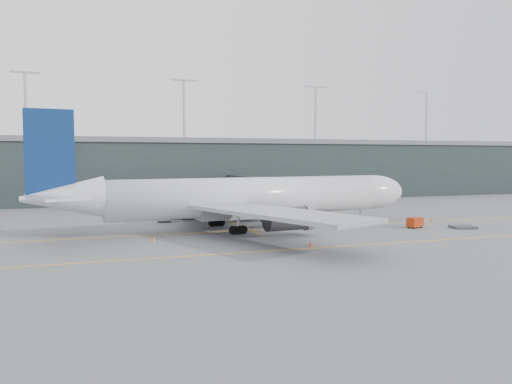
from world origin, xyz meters
name	(u,v)px	position (x,y,z in m)	size (l,w,h in m)	color
ground	(211,228)	(0.00, 0.00, 0.00)	(320.00, 320.00, 0.00)	#55555A
taxiline_a	(217,232)	(0.00, -4.00, 0.01)	(160.00, 0.25, 0.02)	#EFA316
taxiline_b	(252,252)	(0.00, -20.00, 0.01)	(160.00, 0.25, 0.02)	#EFA316
taxiline_lead_main	(212,213)	(5.00, 20.00, 0.01)	(0.25, 60.00, 0.02)	#EFA316
terminal	(158,169)	(0.00, 58.00, 7.62)	(240.00, 36.00, 29.00)	#1E2928
main_aircraft	(247,197)	(5.01, -2.31, 4.70)	(59.74, 55.86, 16.74)	silver
jet_bridge	(279,185)	(20.04, 23.04, 4.89)	(10.80, 44.64, 6.54)	#2A2B2F
gse_cart	(415,222)	(29.33, -9.64, 0.88)	(2.67, 2.12, 1.59)	#9D280B
baggage_dolly	(463,227)	(35.99, -12.25, 0.21)	(3.43, 2.74, 0.34)	#37373C
uld_a	(164,216)	(-5.68, 9.09, 1.04)	(2.23, 1.81, 1.99)	#36353A
uld_b	(174,214)	(-3.48, 12.45, 0.88)	(2.07, 1.77, 1.68)	#36353A
uld_c	(188,213)	(-1.23, 11.33, 1.06)	(2.54, 2.21, 2.01)	#36353A
cone_nose	(431,220)	(36.34, -4.43, 0.32)	(0.40, 0.40, 0.64)	#DC530C
cone_wing_stbd	(311,244)	(7.80, -18.78, 0.32)	(0.40, 0.40, 0.64)	#EA3B0D
cone_wing_port	(244,217)	(8.24, 9.41, 0.38)	(0.47, 0.47, 0.75)	orange
cone_tail	(154,239)	(-9.65, -9.30, 0.33)	(0.42, 0.42, 0.66)	orange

